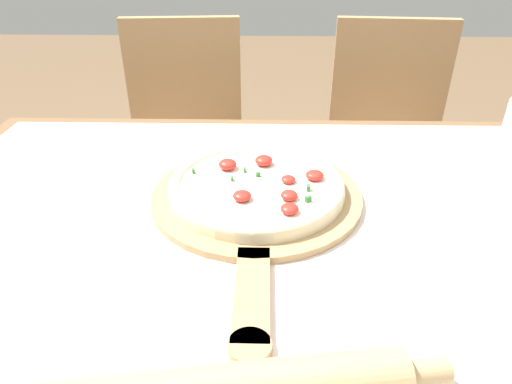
{
  "coord_description": "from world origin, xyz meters",
  "views": [
    {
      "loc": [
        -0.03,
        -0.55,
        1.15
      ],
      "look_at": [
        -0.05,
        0.09,
        0.77
      ],
      "focal_mm": 32.0,
      "sensor_mm": 36.0,
      "label": 1
    }
  ],
  "objects_px": {
    "chair_left": "(186,139)",
    "chair_right": "(386,140)",
    "pizza_peel": "(256,201)",
    "pizza": "(257,185)"
  },
  "relations": [
    {
      "from": "chair_left",
      "to": "chair_right",
      "type": "xyz_separation_m",
      "value": [
        0.67,
        -0.0,
        0.0
      ]
    },
    {
      "from": "pizza_peel",
      "to": "pizza",
      "type": "xyz_separation_m",
      "value": [
        0.0,
        0.02,
        0.02
      ]
    },
    {
      "from": "chair_left",
      "to": "pizza_peel",
      "type": "bearing_deg",
      "value": -76.53
    },
    {
      "from": "pizza",
      "to": "pizza_peel",
      "type": "bearing_deg",
      "value": -91.66
    },
    {
      "from": "pizza",
      "to": "chair_right",
      "type": "height_order",
      "value": "chair_right"
    },
    {
      "from": "pizza_peel",
      "to": "chair_right",
      "type": "xyz_separation_m",
      "value": [
        0.42,
        0.77,
        -0.23
      ]
    },
    {
      "from": "chair_right",
      "to": "pizza_peel",
      "type": "bearing_deg",
      "value": -113.69
    },
    {
      "from": "chair_left",
      "to": "pizza",
      "type": "bearing_deg",
      "value": -76.06
    },
    {
      "from": "pizza_peel",
      "to": "chair_right",
      "type": "height_order",
      "value": "chair_right"
    },
    {
      "from": "pizza",
      "to": "chair_right",
      "type": "xyz_separation_m",
      "value": [
        0.42,
        0.75,
        -0.25
      ]
    }
  ]
}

